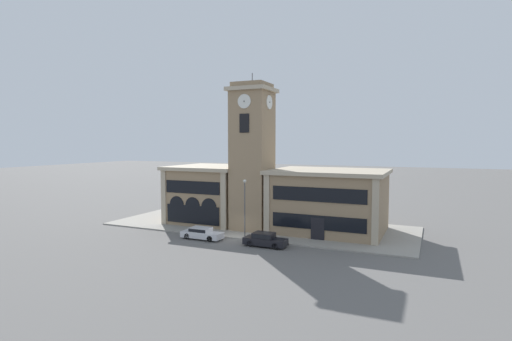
# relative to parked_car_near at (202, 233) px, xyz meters

# --- Properties ---
(ground_plane) EXTENTS (300.00, 300.00, 0.00)m
(ground_plane) POSITION_rel_parked_car_near_xyz_m (3.15, 1.48, -0.69)
(ground_plane) COLOR #605E5B
(sidewalk_kerb) EXTENTS (38.60, 14.82, 0.15)m
(sidewalk_kerb) POSITION_rel_parked_car_near_xyz_m (3.15, 8.89, -0.62)
(sidewalk_kerb) COLOR gray
(sidewalk_kerb) RESTS_ON ground_plane
(clock_tower) EXTENTS (5.07, 5.07, 19.14)m
(clock_tower) POSITION_rel_parked_car_near_xyz_m (3.15, 6.70, 8.32)
(clock_tower) COLOR #937A5B
(clock_tower) RESTS_ON ground_plane
(town_hall_left_wing) EXTENTS (10.26, 10.48, 7.62)m
(town_hall_left_wing) POSITION_rel_parked_car_near_xyz_m (-4.11, 9.37, 3.15)
(town_hall_left_wing) COLOR #937A5B
(town_hall_left_wing) RESTS_ON ground_plane
(town_hall_right_wing) EXTENTS (13.51, 10.48, 7.53)m
(town_hall_right_wing) POSITION_rel_parked_car_near_xyz_m (12.05, 9.38, 3.10)
(town_hall_right_wing) COLOR #937A5B
(town_hall_right_wing) RESTS_ON ground_plane
(parked_car_near) EXTENTS (4.74, 1.79, 1.31)m
(parked_car_near) POSITION_rel_parked_car_near_xyz_m (0.00, 0.00, 0.00)
(parked_car_near) COLOR silver
(parked_car_near) RESTS_ON ground_plane
(parked_car_mid) EXTENTS (4.50, 1.76, 1.42)m
(parked_car_mid) POSITION_rel_parked_car_near_xyz_m (7.65, -0.00, 0.05)
(parked_car_mid) COLOR black
(parked_car_mid) RESTS_ON ground_plane
(street_lamp) EXTENTS (0.36, 0.36, 6.54)m
(street_lamp) POSITION_rel_parked_car_near_xyz_m (4.38, 2.02, 3.67)
(street_lamp) COLOR #4C4C51
(street_lamp) RESTS_ON sidewalk_kerb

